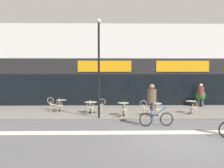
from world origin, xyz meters
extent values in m
plane|color=#5B5B60|center=(0.00, 0.00, 0.00)|extent=(120.00, 120.00, 0.00)
cube|color=slate|center=(0.00, 7.25, 0.06)|extent=(40.00, 5.50, 0.12)
cube|color=silver|center=(0.00, 12.00, 3.18)|extent=(40.00, 4.00, 6.35)
cube|color=black|center=(0.00, 10.03, 1.32)|extent=(38.80, 0.10, 2.40)
cube|color=#232326|center=(0.00, 10.05, 3.12)|extent=(39.20, 0.14, 1.20)
cube|color=orange|center=(-2.99, 9.98, 3.12)|extent=(4.08, 0.08, 0.84)
cube|color=orange|center=(2.99, 9.98, 3.12)|extent=(4.08, 0.08, 0.84)
cube|color=silver|center=(0.00, 1.74, 0.00)|extent=(36.00, 0.70, 0.01)
cylinder|color=black|center=(-5.83, 7.32, 0.13)|extent=(0.37, 0.37, 0.02)
cylinder|color=black|center=(-5.83, 7.32, 0.47)|extent=(0.07, 0.07, 0.71)
cylinder|color=#ADA8A3|center=(-5.83, 7.32, 0.84)|extent=(0.67, 0.67, 0.02)
cylinder|color=black|center=(-3.84, 6.46, 0.13)|extent=(0.43, 0.43, 0.02)
cylinder|color=black|center=(-3.84, 6.46, 0.46)|extent=(0.07, 0.07, 0.68)
cylinder|color=#ADA8A3|center=(-3.84, 6.46, 0.81)|extent=(0.78, 0.78, 0.02)
cylinder|color=black|center=(-1.84, 5.52, 0.13)|extent=(0.37, 0.37, 0.02)
cylinder|color=black|center=(-1.84, 5.52, 0.49)|extent=(0.07, 0.07, 0.74)
cylinder|color=#ADA8A3|center=(-1.84, 5.52, 0.87)|extent=(0.66, 0.66, 0.02)
cylinder|color=black|center=(0.09, 5.53, 0.13)|extent=(0.42, 0.42, 0.02)
cylinder|color=black|center=(0.09, 5.53, 0.47)|extent=(0.07, 0.07, 0.70)
cylinder|color=#ADA8A3|center=(0.09, 5.53, 0.83)|extent=(0.77, 0.77, 0.02)
cylinder|color=black|center=(2.47, 6.26, 0.13)|extent=(0.35, 0.35, 0.02)
cylinder|color=black|center=(2.47, 6.26, 0.49)|extent=(0.07, 0.07, 0.75)
cylinder|color=#ADA8A3|center=(2.47, 6.26, 0.88)|extent=(0.63, 0.63, 0.02)
cylinder|color=beige|center=(-5.83, 6.77, 0.56)|extent=(0.44, 0.44, 0.03)
cylinder|color=beige|center=(-5.96, 6.92, 0.33)|extent=(0.03, 0.03, 0.42)
cylinder|color=beige|center=(-5.68, 6.89, 0.33)|extent=(0.03, 0.03, 0.42)
cylinder|color=beige|center=(-5.99, 6.64, 0.33)|extent=(0.03, 0.03, 0.42)
cylinder|color=beige|center=(-5.71, 6.62, 0.33)|extent=(0.03, 0.03, 0.42)
torus|color=beige|center=(-5.85, 6.60, 0.82)|extent=(0.07, 0.41, 0.41)
cylinder|color=beige|center=(-6.02, 6.62, 0.68)|extent=(0.03, 0.03, 0.23)
cylinder|color=beige|center=(-5.68, 6.58, 0.68)|extent=(0.03, 0.03, 0.23)
cylinder|color=beige|center=(-6.38, 7.32, 0.56)|extent=(0.44, 0.44, 0.03)
cylinder|color=beige|center=(-6.26, 7.47, 0.33)|extent=(0.03, 0.03, 0.42)
cylinder|color=beige|center=(-6.23, 7.19, 0.33)|extent=(0.03, 0.03, 0.42)
cylinder|color=beige|center=(-6.54, 7.44, 0.33)|extent=(0.03, 0.03, 0.42)
cylinder|color=beige|center=(-6.51, 7.17, 0.33)|extent=(0.03, 0.03, 0.42)
torus|color=beige|center=(-6.55, 7.30, 0.82)|extent=(0.41, 0.07, 0.41)
cylinder|color=beige|center=(-6.57, 7.47, 0.68)|extent=(0.03, 0.03, 0.23)
cylinder|color=beige|center=(-6.54, 7.13, 0.68)|extent=(0.03, 0.03, 0.23)
cylinder|color=beige|center=(-3.84, 5.91, 0.56)|extent=(0.41, 0.41, 0.03)
cylinder|color=beige|center=(-3.98, 6.05, 0.33)|extent=(0.03, 0.03, 0.42)
cylinder|color=beige|center=(-3.70, 6.06, 0.33)|extent=(0.03, 0.03, 0.42)
cylinder|color=beige|center=(-3.98, 5.77, 0.33)|extent=(0.03, 0.03, 0.42)
cylinder|color=beige|center=(-3.70, 5.78, 0.33)|extent=(0.03, 0.03, 0.42)
torus|color=beige|center=(-3.84, 5.74, 0.82)|extent=(0.03, 0.41, 0.41)
cylinder|color=beige|center=(-4.01, 5.74, 0.68)|extent=(0.03, 0.03, 0.23)
cylinder|color=beige|center=(-3.66, 5.75, 0.68)|extent=(0.03, 0.03, 0.23)
cylinder|color=beige|center=(-3.29, 6.46, 0.56)|extent=(0.40, 0.40, 0.03)
cylinder|color=beige|center=(-3.43, 6.32, 0.33)|extent=(0.03, 0.03, 0.42)
cylinder|color=beige|center=(-3.43, 6.60, 0.33)|extent=(0.03, 0.03, 0.42)
cylinder|color=beige|center=(-3.15, 6.32, 0.33)|extent=(0.03, 0.03, 0.42)
cylinder|color=beige|center=(-3.15, 6.60, 0.33)|extent=(0.03, 0.03, 0.42)
torus|color=beige|center=(-3.12, 6.46, 0.82)|extent=(0.41, 0.03, 0.41)
cylinder|color=beige|center=(-3.12, 6.29, 0.68)|extent=(0.03, 0.03, 0.23)
cylinder|color=beige|center=(-3.12, 6.63, 0.68)|extent=(0.03, 0.03, 0.23)
cylinder|color=beige|center=(-1.84, 4.97, 0.56)|extent=(0.42, 0.42, 0.03)
cylinder|color=beige|center=(-1.99, 5.10, 0.33)|extent=(0.03, 0.03, 0.42)
cylinder|color=beige|center=(-1.71, 5.12, 0.33)|extent=(0.03, 0.03, 0.42)
cylinder|color=beige|center=(-1.97, 4.83, 0.33)|extent=(0.03, 0.03, 0.42)
cylinder|color=beige|center=(-1.69, 4.84, 0.33)|extent=(0.03, 0.03, 0.42)
torus|color=beige|center=(-1.83, 4.80, 0.82)|extent=(0.05, 0.41, 0.41)
cylinder|color=beige|center=(-2.00, 4.79, 0.68)|extent=(0.03, 0.03, 0.23)
cylinder|color=beige|center=(-1.66, 4.81, 0.68)|extent=(0.03, 0.03, 0.23)
cylinder|color=beige|center=(0.09, 4.98, 0.56)|extent=(0.42, 0.42, 0.03)
cylinder|color=beige|center=(-0.06, 5.11, 0.33)|extent=(0.03, 0.03, 0.42)
cylinder|color=beige|center=(0.22, 5.12, 0.33)|extent=(0.03, 0.03, 0.42)
cylinder|color=beige|center=(-0.05, 4.83, 0.33)|extent=(0.03, 0.03, 0.42)
cylinder|color=beige|center=(0.23, 4.84, 0.33)|extent=(0.03, 0.03, 0.42)
torus|color=beige|center=(0.10, 4.81, 0.82)|extent=(0.05, 0.41, 0.41)
cylinder|color=beige|center=(-0.08, 4.80, 0.68)|extent=(0.03, 0.03, 0.23)
cylinder|color=beige|center=(0.27, 4.81, 0.68)|extent=(0.03, 0.03, 0.23)
cylinder|color=beige|center=(-0.46, 5.53, 0.56)|extent=(0.41, 0.41, 0.03)
cylinder|color=beige|center=(-0.33, 5.67, 0.33)|extent=(0.03, 0.03, 0.42)
cylinder|color=beige|center=(-0.32, 5.39, 0.33)|extent=(0.03, 0.03, 0.42)
cylinder|color=beige|center=(-0.61, 5.66, 0.33)|extent=(0.03, 0.03, 0.42)
cylinder|color=beige|center=(-0.60, 5.38, 0.33)|extent=(0.03, 0.03, 0.42)
torus|color=beige|center=(-0.63, 5.52, 0.82)|extent=(0.41, 0.04, 0.41)
cylinder|color=beige|center=(-0.64, 5.69, 0.68)|extent=(0.03, 0.03, 0.23)
cylinder|color=beige|center=(-0.63, 5.35, 0.68)|extent=(0.03, 0.03, 0.23)
cylinder|color=beige|center=(2.47, 5.71, 0.56)|extent=(0.44, 0.44, 0.03)
cylinder|color=beige|center=(2.32, 5.84, 0.33)|extent=(0.03, 0.03, 0.42)
cylinder|color=beige|center=(2.60, 5.87, 0.33)|extent=(0.03, 0.03, 0.42)
cylinder|color=beige|center=(2.35, 5.56, 0.33)|extent=(0.03, 0.03, 0.42)
cylinder|color=beige|center=(2.63, 5.59, 0.33)|extent=(0.03, 0.03, 0.42)
torus|color=beige|center=(2.49, 5.54, 0.82)|extent=(0.07, 0.41, 0.41)
cylinder|color=beige|center=(2.32, 5.53, 0.68)|extent=(0.03, 0.03, 0.23)
cylinder|color=beige|center=(2.66, 5.56, 0.68)|extent=(0.03, 0.03, 0.23)
cylinder|color=#4C4C51|center=(4.19, 9.35, 0.37)|extent=(0.45, 0.45, 0.49)
ellipsoid|color=#28662D|center=(4.19, 9.35, 0.92)|extent=(0.72, 0.72, 0.86)
cylinder|color=black|center=(-3.27, 4.76, 2.81)|extent=(0.12, 0.12, 5.37)
sphere|color=beige|center=(-3.27, 4.76, 5.57)|extent=(0.26, 0.26, 0.26)
torus|color=black|center=(0.21, 3.13, 0.34)|extent=(0.69, 0.10, 0.68)
torus|color=black|center=(-0.85, 3.06, 0.34)|extent=(0.69, 0.10, 0.68)
cylinder|color=#23519E|center=(-0.27, 3.10, 0.63)|extent=(0.82, 0.10, 0.62)
cylinder|color=#23519E|center=(-0.55, 3.08, 0.58)|extent=(0.04, 0.04, 0.48)
cylinder|color=#23519E|center=(0.16, 3.12, 0.92)|extent=(0.06, 0.48, 0.03)
cylinder|color=#382D47|center=(-0.56, 3.16, 1.01)|extent=(0.16, 0.16, 0.37)
cylinder|color=#382D47|center=(-0.55, 2.99, 1.01)|extent=(0.16, 0.16, 0.37)
cylinder|color=brown|center=(-0.55, 3.08, 1.54)|extent=(0.47, 0.47, 0.68)
sphere|color=#9E7051|center=(-0.55, 3.08, 2.00)|extent=(0.26, 0.26, 0.26)
cylinder|color=black|center=(4.16, 9.11, 0.51)|extent=(0.16, 0.16, 0.78)
cylinder|color=black|center=(4.15, 9.28, 0.51)|extent=(0.16, 0.16, 0.78)
cylinder|color=brown|center=(4.15, 9.19, 1.24)|extent=(0.47, 0.47, 0.68)
sphere|color=beige|center=(4.15, 9.19, 1.70)|extent=(0.25, 0.25, 0.25)
camera|label=1|loc=(-2.83, -9.99, 2.85)|focal=42.00mm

